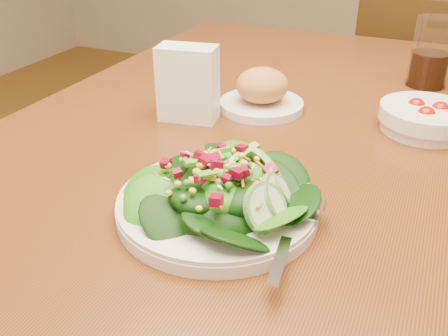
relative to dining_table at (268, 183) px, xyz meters
The scene contains 7 objects.
dining_table is the anchor object (origin of this frame).
chair_far 0.98m from the dining_table, 78.85° to the left, with size 0.44×0.44×0.84m.
salad_plate 0.29m from the dining_table, 83.51° to the right, with size 0.25×0.25×0.07m.
bread_plate 0.16m from the dining_table, 119.28° to the left, with size 0.15×0.15×0.08m.
tomato_bowl 0.28m from the dining_table, 23.87° to the left, with size 0.15×0.15×0.05m.
drinking_glass 0.44m from the dining_table, 57.34° to the left, with size 0.08×0.08×0.14m.
napkin_holder 0.22m from the dining_table, behind, with size 0.11×0.07×0.13m.
Camera 1 is at (0.24, -0.73, 1.10)m, focal length 40.00 mm.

